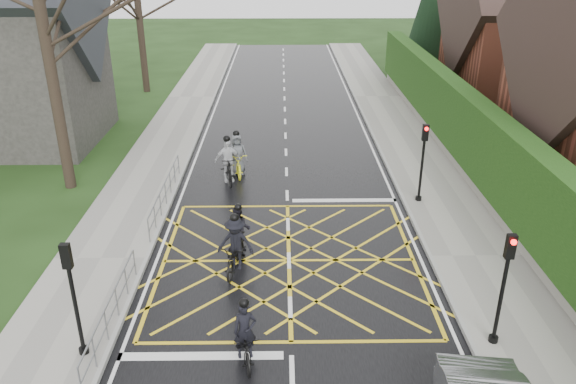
{
  "coord_description": "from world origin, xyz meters",
  "views": [
    {
      "loc": [
        -0.23,
        -15.49,
        9.44
      ],
      "look_at": [
        0.0,
        2.48,
        1.3
      ],
      "focal_mm": 35.0,
      "sensor_mm": 36.0,
      "label": 1
    }
  ],
  "objects_px": {
    "cyclist_rear": "(245,340)",
    "cyclist_front": "(228,165)",
    "cyclist_mid": "(236,250)",
    "cyclist_back": "(239,234)",
    "cyclist_lead": "(237,159)"
  },
  "relations": [
    {
      "from": "cyclist_rear",
      "to": "cyclist_front",
      "type": "height_order",
      "value": "cyclist_front"
    },
    {
      "from": "cyclist_front",
      "to": "cyclist_rear",
      "type": "bearing_deg",
      "value": -96.52
    },
    {
      "from": "cyclist_mid",
      "to": "cyclist_back",
      "type": "bearing_deg",
      "value": 98.13
    },
    {
      "from": "cyclist_back",
      "to": "cyclist_front",
      "type": "bearing_deg",
      "value": 100.96
    },
    {
      "from": "cyclist_back",
      "to": "cyclist_front",
      "type": "xyz_separation_m",
      "value": [
        -0.86,
        5.84,
        0.11
      ]
    },
    {
      "from": "cyclist_rear",
      "to": "cyclist_mid",
      "type": "height_order",
      "value": "cyclist_mid"
    },
    {
      "from": "cyclist_rear",
      "to": "cyclist_mid",
      "type": "relative_size",
      "value": 0.89
    },
    {
      "from": "cyclist_front",
      "to": "cyclist_lead",
      "type": "height_order",
      "value": "cyclist_front"
    },
    {
      "from": "cyclist_back",
      "to": "cyclist_front",
      "type": "height_order",
      "value": "cyclist_front"
    },
    {
      "from": "cyclist_back",
      "to": "cyclist_lead",
      "type": "bearing_deg",
      "value": 97.15
    },
    {
      "from": "cyclist_lead",
      "to": "cyclist_front",
      "type": "bearing_deg",
      "value": -124.26
    },
    {
      "from": "cyclist_rear",
      "to": "cyclist_back",
      "type": "relative_size",
      "value": 1.06
    },
    {
      "from": "cyclist_rear",
      "to": "cyclist_back",
      "type": "bearing_deg",
      "value": 84.0
    },
    {
      "from": "cyclist_front",
      "to": "cyclist_lead",
      "type": "distance_m",
      "value": 0.88
    },
    {
      "from": "cyclist_back",
      "to": "cyclist_front",
      "type": "relative_size",
      "value": 0.81
    }
  ]
}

